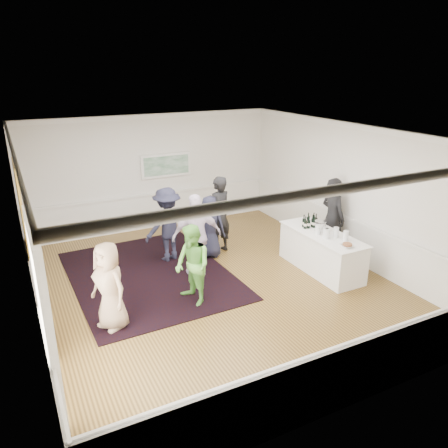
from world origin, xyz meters
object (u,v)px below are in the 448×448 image
guest_tan (109,286)px  ice_bucket (320,226)px  nut_bowl (347,245)px  serving_table (321,252)px  guest_dark_a (167,225)px  guest_lilac (197,236)px  guest_green (193,265)px  bartender (332,217)px  guest_dark_b (218,215)px  guest_navy (210,227)px

guest_tan → ice_bucket: bearing=68.3°
guest_tan → nut_bowl: bearing=56.6°
serving_table → guest_dark_a: size_ratio=1.24×
guest_lilac → guest_dark_a: (-0.29, 1.07, -0.04)m
guest_tan → guest_lilac: bearing=93.8°
serving_table → guest_green: (-3.15, -0.03, 0.35)m
bartender → guest_tan: 5.56m
guest_tan → nut_bowl: guest_tan is taller
guest_dark_b → guest_navy: bearing=9.8°
guest_dark_a → guest_dark_b: bearing=161.5°
guest_tan → guest_lilac: size_ratio=0.87×
guest_tan → nut_bowl: 4.76m
guest_navy → nut_bowl: bearing=162.9°
ice_bucket → guest_dark_b: bearing=131.3°
guest_lilac → guest_dark_b: bearing=-129.0°
guest_tan → guest_green: 1.63m
bartender → guest_dark_a: bartender is taller
serving_table → guest_tan: (-4.77, -0.17, 0.36)m
guest_lilac → guest_dark_a: guest_lilac is taller
serving_table → bartender: 1.07m
serving_table → guest_green: size_ratio=1.38×
bartender → ice_bucket: bartender is taller
guest_green → ice_bucket: bearing=83.4°
guest_tan → nut_bowl: size_ratio=6.54×
nut_bowl → ice_bucket: bearing=85.4°
guest_tan → ice_bucket: size_ratio=6.20×
guest_lilac → nut_bowl: 3.16m
bartender → guest_dark_b: bearing=56.1°
serving_table → guest_tan: bearing=-178.0°
guest_navy → ice_bucket: 2.60m
guest_lilac → guest_green: bearing=69.8°
guest_navy → nut_bowl: (1.86, -2.69, 0.17)m
bartender → guest_lilac: 3.37m
guest_green → nut_bowl: guest_green is taller
guest_lilac → guest_dark_a: bearing=-67.7°
serving_table → ice_bucket: (0.02, 0.13, 0.56)m
serving_table → ice_bucket: bearing=80.9°
guest_lilac → guest_dark_a: 1.11m
bartender → guest_dark_a: size_ratio=1.10×
guest_dark_a → guest_green: bearing=69.9°
bartender → guest_tan: bearing=94.7°
bartender → guest_lilac: size_ratio=1.05×
bartender → guest_navy: size_ratio=1.28×
bartender → nut_bowl: 1.63m
guest_lilac → ice_bucket: bearing=168.1°
ice_bucket → nut_bowl: 0.98m
guest_green → guest_tan: bearing=-94.5°
nut_bowl → guest_dark_a: bearing=133.7°
ice_bucket → bartender: bearing=31.4°
guest_dark_a → ice_bucket: bearing=132.8°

